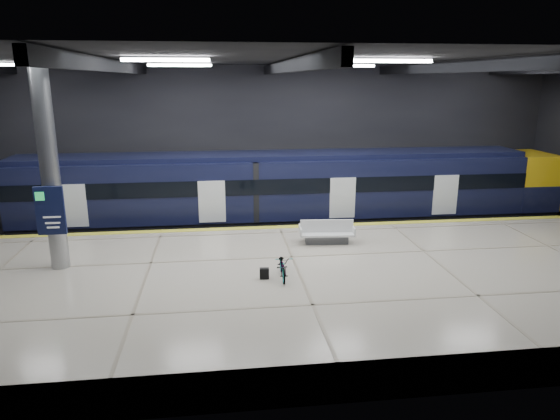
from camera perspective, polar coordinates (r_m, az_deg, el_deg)
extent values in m
plane|color=black|center=(19.45, 0.92, -7.39)|extent=(30.00, 30.00, 0.00)
cube|color=black|center=(26.17, -1.51, 7.44)|extent=(30.00, 0.10, 8.00)
cube|color=black|center=(10.69, 7.03, -3.52)|extent=(30.00, 0.10, 8.00)
cube|color=black|center=(18.02, 1.03, 16.88)|extent=(30.00, 16.00, 0.10)
cube|color=black|center=(18.17, -18.79, 15.33)|extent=(0.25, 16.00, 0.40)
cube|color=black|center=(18.02, 1.03, 16.09)|extent=(0.25, 16.00, 0.40)
cube|color=black|center=(19.78, 19.16, 15.19)|extent=(0.25, 16.00, 0.40)
cube|color=white|center=(15.91, -12.91, 16.38)|extent=(2.60, 0.18, 0.10)
cube|color=white|center=(16.78, 12.68, 16.29)|extent=(2.60, 0.18, 0.10)
cube|color=white|center=(23.42, -29.29, 14.29)|extent=(2.60, 0.18, 0.10)
cube|color=white|center=(21.89, -11.39, 15.92)|extent=(2.60, 0.18, 0.10)
cube|color=white|center=(22.53, 7.40, 16.03)|extent=(2.60, 0.18, 0.10)
cube|color=white|center=(25.19, 23.57, 14.83)|extent=(2.60, 0.18, 0.10)
cube|color=beige|center=(16.96, 2.13, -8.83)|extent=(30.00, 11.00, 1.10)
cube|color=yellow|center=(21.65, -0.08, -1.95)|extent=(30.00, 0.40, 0.01)
cube|color=gray|center=(23.88, -0.68, -2.92)|extent=(30.00, 0.08, 0.16)
cube|color=gray|center=(25.25, -1.05, -1.94)|extent=(30.00, 0.08, 0.16)
cube|color=black|center=(24.44, -0.60, -1.35)|extent=(24.00, 2.58, 0.80)
cube|color=black|center=(24.01, -0.61, 2.72)|extent=(24.00, 2.80, 2.75)
cube|color=black|center=(23.74, -0.62, 6.25)|extent=(24.00, 2.30, 0.24)
cube|color=black|center=(22.58, -0.20, 2.66)|extent=(24.00, 0.04, 0.70)
cube|color=white|center=(23.26, 7.16, 1.39)|extent=(1.20, 0.05, 1.90)
cube|color=yellow|center=(28.54, 26.33, 3.11)|extent=(2.00, 2.80, 2.75)
cube|color=black|center=(28.68, 26.87, 3.46)|extent=(1.60, 2.38, 0.80)
cube|color=#595B60|center=(19.66, 5.33, -3.32)|extent=(1.69, 0.65, 0.31)
cube|color=silver|center=(19.58, 5.35, -2.65)|extent=(2.13, 1.04, 0.08)
cube|color=silver|center=(19.50, 5.37, -1.84)|extent=(2.07, 0.25, 0.52)
cube|color=silver|center=(19.43, 2.33, -2.36)|extent=(0.13, 0.88, 0.31)
cube|color=silver|center=(19.72, 8.33, -2.25)|extent=(0.13, 0.88, 0.31)
imported|color=#99999E|center=(16.14, 0.32, -6.40)|extent=(0.60, 1.56, 0.81)
cube|color=black|center=(16.16, -1.80, -7.26)|extent=(0.31, 0.20, 0.35)
cylinder|color=#9EA0A5|center=(17.91, -24.85, 4.46)|extent=(0.60, 0.60, 6.90)
cube|color=#0F1539|center=(17.78, -24.78, -0.07)|extent=(0.90, 0.12, 1.60)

